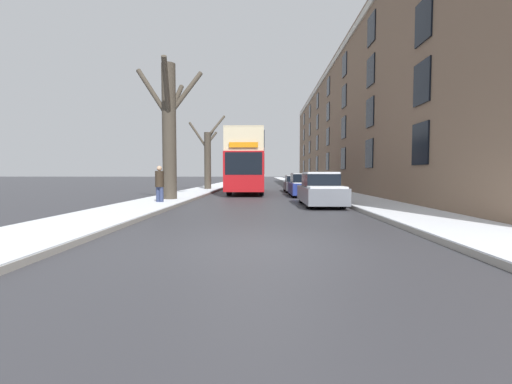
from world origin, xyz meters
name	(u,v)px	position (x,y,z in m)	size (l,w,h in m)	color
ground_plane	(261,245)	(0.00, 0.00, 0.00)	(320.00, 320.00, 0.00)	#38383D
sidewalk_left	(234,182)	(-5.09, 53.00, 0.08)	(2.71, 130.00, 0.16)	gray
sidewalk_right	(292,182)	(5.09, 53.00, 0.08)	(2.71, 130.00, 0.16)	gray
terrace_facade_right	(374,127)	(10.94, 27.23, 6.10)	(9.10, 53.31, 12.19)	#7A604C
bare_tree_left_0	(169,127)	(-4.82, 10.77, 3.91)	(3.40, 4.12, 7.21)	#423A30
bare_tree_left_1	(208,156)	(-4.79, 22.75, 3.02)	(3.25, 2.50, 6.81)	#423A30
double_decker_bus	(248,160)	(-1.17, 19.16, 2.50)	(2.56, 10.48, 4.43)	red
parked_car_0	(320,190)	(2.68, 8.80, 0.71)	(1.69, 4.47, 1.55)	slate
parked_car_1	(304,186)	(2.68, 15.41, 0.69)	(1.79, 4.40, 1.49)	navy
parked_car_2	(296,184)	(2.68, 20.88, 0.62)	(1.82, 4.57, 1.33)	#474C56
pedestrian_left_sidewalk	(160,184)	(-4.77, 8.78, 1.01)	(0.40, 0.40, 1.83)	navy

